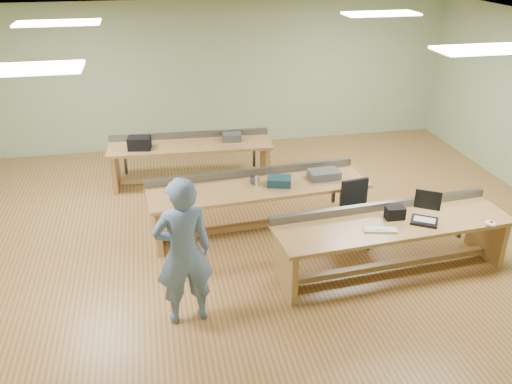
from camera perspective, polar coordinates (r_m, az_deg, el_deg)
The scene contains 21 objects.
floor at distance 8.28m, azimuth -0.92°, elevation -4.47°, with size 10.00×10.00×0.00m, color olive.
ceiling at distance 7.26m, azimuth -1.10°, elevation 16.49°, with size 10.00×10.00×0.00m, color silver.
wall_back at distance 11.43m, azimuth -4.74°, elevation 12.15°, with size 10.00×0.04×3.00m, color #9EB186.
wall_front at distance 4.24m, azimuth 9.17°, elevation -13.52°, with size 10.00×0.04×3.00m, color #9EB186.
fluor_panels at distance 7.26m, azimuth -1.10°, elevation 16.25°, with size 6.20×3.50×0.03m.
workbench_front at distance 7.39m, azimuth 14.06°, elevation -4.28°, with size 3.23×1.09×0.86m.
workbench_mid at distance 8.17m, azimuth 0.22°, elevation -0.42°, with size 3.35×1.12×0.86m.
workbench_back at distance 9.85m, azimuth -6.87°, elevation 4.04°, with size 2.93×0.91×0.86m.
person at distance 6.16m, azimuth -7.66°, elevation -6.30°, with size 0.67×0.44×1.84m, color slate.
laptop_base at distance 7.38m, azimuth 17.31°, elevation -2.95°, with size 0.34×0.27×0.04m, color black.
laptop_screen at distance 7.39m, azimuth 17.65°, elevation -0.81°, with size 0.34×0.02×0.26m, color black.
keyboard at distance 7.03m, azimuth 12.94°, elevation -3.91°, with size 0.42×0.14×0.02m, color beige.
trackball_mouse at distance 7.59m, azimuth 23.51°, elevation -3.05°, with size 0.13×0.16×0.07m, color white.
camera_bag at distance 7.34m, azimuth 14.42°, elevation -2.14°, with size 0.24×0.16×0.17m, color black.
task_chair at distance 8.08m, azimuth 10.66°, elevation -2.99°, with size 0.57×0.57×0.93m.
parts_bin_teal at distance 8.07m, azimuth 2.45°, elevation 1.15°, with size 0.35×0.26×0.12m, color #122E3B.
parts_bin_grey at distance 8.35m, azimuth 7.17°, elevation 1.85°, with size 0.46×0.29×0.13m, color #3D3D40.
mug at distance 8.12m, azimuth -0.23°, elevation 1.26°, with size 0.14×0.14×0.11m, color #3D3D40.
drinks_can at distance 8.07m, azimuth 0.12°, elevation 1.21°, with size 0.07×0.07×0.13m, color silver.
storage_box_back at distance 9.63m, azimuth -12.17°, elevation 5.06°, with size 0.38×0.27×0.22m, color black.
tray_back at distance 9.84m, azimuth -2.56°, elevation 5.80°, with size 0.33×0.24×0.13m, color #3D3D40.
Camera 1 is at (-1.28, -7.05, 4.16)m, focal length 38.00 mm.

